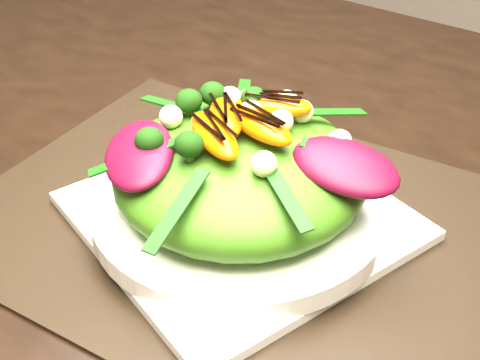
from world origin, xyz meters
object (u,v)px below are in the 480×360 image
Objects in this scene: plate_base at (240,216)px; salad_bowl at (240,203)px; orange_segment at (257,116)px; lettuce_mound at (240,171)px; placemat at (240,221)px; dining_table at (403,234)px.

salad_bowl reaches higher than plate_base.
orange_segment is at bearing 84.04° from plate_base.
orange_segment reaches higher than lettuce_mound.
orange_segment is (0.00, 0.02, 0.04)m from lettuce_mound.
placemat is at bearing -90.00° from lettuce_mound.
placemat is 2.20× the size of lettuce_mound.
placemat is 0.01m from plate_base.
salad_bowl is 3.96× the size of orange_segment.
dining_table reaches higher than orange_segment.
dining_table is 6.15× the size of salad_bowl.
orange_segment is at bearing 84.04° from salad_bowl.
dining_table is at bearing 39.61° from lettuce_mound.
placemat is at bearing -135.00° from plate_base.
plate_base is at bearing 45.00° from placemat.
lettuce_mound is (0.00, -0.00, 0.03)m from salad_bowl.
lettuce_mound is at bearing -90.00° from salad_bowl.
salad_bowl is at bearing -140.39° from dining_table.
dining_table is 0.16m from salad_bowl.
lettuce_mound is at bearing -95.96° from orange_segment.
lettuce_mound is (0.00, 0.00, 0.06)m from placemat.
dining_table reaches higher than plate_base.
plate_base is 0.05m from lettuce_mound.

